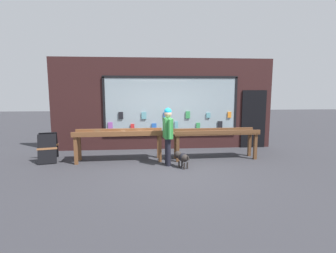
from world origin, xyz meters
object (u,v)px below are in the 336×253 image
object	(u,v)px
display_table_left	(119,136)
display_table_right	(215,135)
person_browsing	(168,132)
small_dog	(182,157)
sandwich_board_sign	(48,147)

from	to	relation	value
display_table_left	display_table_right	bearing A→B (deg)	-0.00
person_browsing	small_dog	size ratio (longest dim) A/B	3.22
display_table_left	person_browsing	xyz separation A→B (m)	(1.41, -0.57, 0.18)
sandwich_board_sign	display_table_left	bearing A→B (deg)	-18.36
display_table_left	person_browsing	world-z (taller)	person_browsing
display_table_right	person_browsing	distance (m)	1.63
display_table_right	sandwich_board_sign	xyz separation A→B (m)	(-5.03, 0.17, -0.31)
person_browsing	small_dog	bearing A→B (deg)	-133.23
small_dog	sandwich_board_sign	size ratio (longest dim) A/B	0.55
display_table_left	sandwich_board_sign	distance (m)	2.14
display_table_left	small_dog	world-z (taller)	display_table_left
sandwich_board_sign	display_table_right	bearing A→B (deg)	-15.64
display_table_right	sandwich_board_sign	size ratio (longest dim) A/B	2.84
person_browsing	display_table_right	bearing A→B (deg)	-74.70
display_table_left	small_dog	size ratio (longest dim) A/B	5.20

